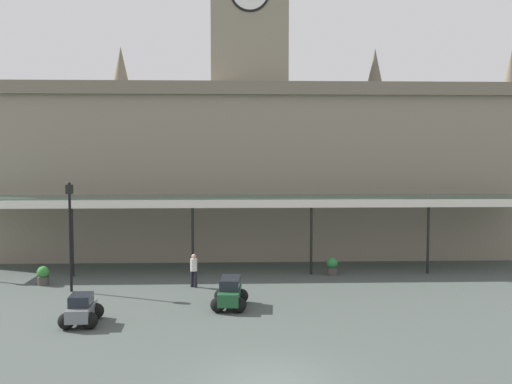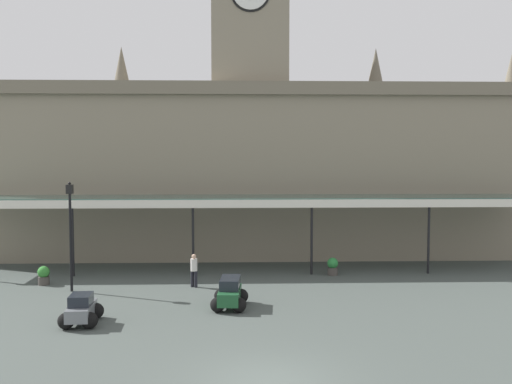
% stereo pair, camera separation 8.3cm
% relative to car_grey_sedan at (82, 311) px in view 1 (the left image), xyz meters
% --- Properties ---
extents(ground_plane, '(140.00, 140.00, 0.00)m').
position_rel_car_grey_sedan_xyz_m(ground_plane, '(6.99, -6.11, -0.50)').
color(ground_plane, '#464E4A').
extents(station_building, '(37.12, 6.86, 20.93)m').
position_rel_car_grey_sedan_xyz_m(station_building, '(6.99, 15.88, 5.90)').
color(station_building, gray).
rests_on(station_building, ground).
extents(entrance_canopy, '(32.78, 3.26, 4.23)m').
position_rel_car_grey_sedan_xyz_m(entrance_canopy, '(6.99, 10.23, 3.57)').
color(entrance_canopy, '#38564C').
rests_on(entrance_canopy, ground).
extents(car_grey_sedan, '(1.59, 2.10, 1.19)m').
position_rel_car_grey_sedan_xyz_m(car_grey_sedan, '(0.00, 0.00, 0.00)').
color(car_grey_sedan, slate).
rests_on(car_grey_sedan, ground).
extents(car_green_estate, '(1.65, 2.31, 1.27)m').
position_rel_car_grey_sedan_xyz_m(car_green_estate, '(5.81, 2.26, 0.06)').
color(car_green_estate, '#1E512D').
rests_on(car_green_estate, ground).
extents(pedestrian_beside_cars, '(0.35, 0.34, 1.67)m').
position_rel_car_grey_sedan_xyz_m(pedestrian_beside_cars, '(3.98, 6.11, 0.41)').
color(pedestrian_beside_cars, black).
rests_on(pedestrian_beside_cars, ground).
extents(victorian_lamppost, '(0.30, 0.30, 5.32)m').
position_rel_car_grey_sedan_xyz_m(victorian_lamppost, '(-1.90, 5.43, 2.78)').
color(victorian_lamppost, black).
rests_on(victorian_lamppost, ground).
extents(planter_by_canopy, '(0.60, 0.60, 0.96)m').
position_rel_car_grey_sedan_xyz_m(planter_by_canopy, '(-3.72, 6.89, -0.01)').
color(planter_by_canopy, '#47423D').
rests_on(planter_by_canopy, ground).
extents(planter_near_kerb, '(0.60, 0.60, 0.96)m').
position_rel_car_grey_sedan_xyz_m(planter_near_kerb, '(11.40, 8.74, -0.01)').
color(planter_near_kerb, '#47423D').
rests_on(planter_near_kerb, ground).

